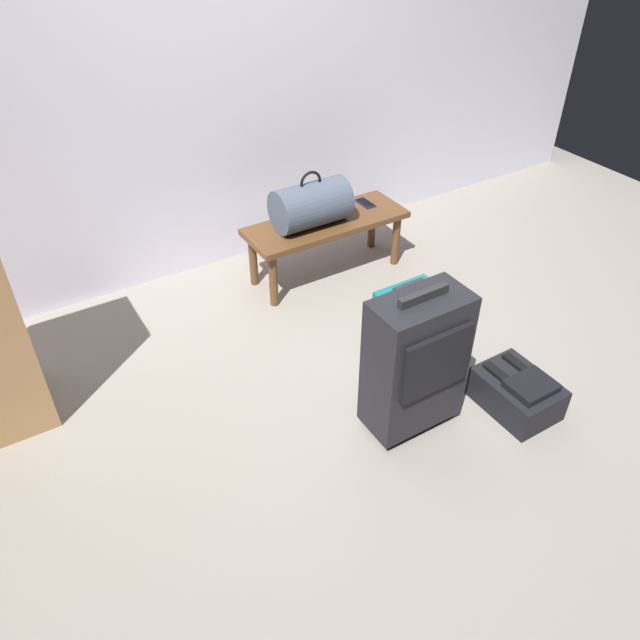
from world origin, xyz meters
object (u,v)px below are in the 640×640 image
object	(u,v)px
duffel_bag_slate	(311,205)
backpack_dark	(517,392)
cell_phone	(365,203)
suitcase_upright_charcoal	(416,361)
suitcase_small_teal	(406,320)
bench	(326,229)

from	to	relation	value
duffel_bag_slate	backpack_dark	bearing A→B (deg)	-80.24
cell_phone	backpack_dark	size ratio (longest dim) A/B	0.38
suitcase_upright_charcoal	suitcase_small_teal	xyz separation A→B (m)	(0.27, 0.40, -0.14)
bench	duffel_bag_slate	xyz separation A→B (m)	(-0.11, -0.00, 0.19)
cell_phone	bench	bearing A→B (deg)	-169.81
bench	duffel_bag_slate	world-z (taller)	duffel_bag_slate
duffel_bag_slate	backpack_dark	size ratio (longest dim) A/B	1.16
cell_phone	backpack_dark	bearing A→B (deg)	-96.53
duffel_bag_slate	suitcase_upright_charcoal	distance (m)	1.32
cell_phone	suitcase_upright_charcoal	bearing A→B (deg)	-116.49
duffel_bag_slate	backpack_dark	world-z (taller)	duffel_bag_slate
bench	suitcase_upright_charcoal	size ratio (longest dim) A/B	1.34
duffel_bag_slate	backpack_dark	distance (m)	1.56
suitcase_upright_charcoal	cell_phone	bearing A→B (deg)	63.51
backpack_dark	suitcase_upright_charcoal	bearing A→B (deg)	159.86
suitcase_small_teal	suitcase_upright_charcoal	bearing A→B (deg)	-124.18
duffel_bag_slate	cell_phone	size ratio (longest dim) A/B	3.06
suitcase_upright_charcoal	backpack_dark	world-z (taller)	suitcase_upright_charcoal
bench	suitcase_upright_charcoal	bearing A→B (deg)	-105.18
cell_phone	suitcase_upright_charcoal	distance (m)	1.51
suitcase_upright_charcoal	backpack_dark	size ratio (longest dim) A/B	1.96
suitcase_upright_charcoal	backpack_dark	xyz separation A→B (m)	(0.50, -0.18, -0.29)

